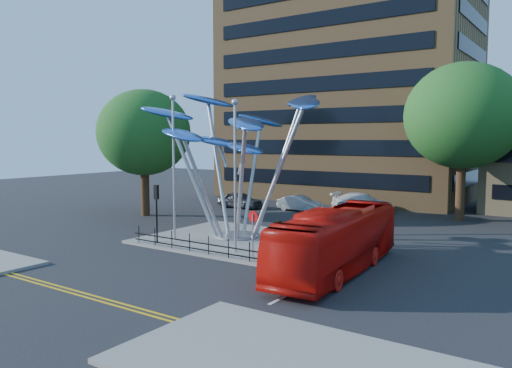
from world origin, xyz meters
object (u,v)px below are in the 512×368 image
Objects in this scene: leaf_sculpture at (237,130)px; street_lamp_left at (174,155)px; tree_left at (144,133)px; tree_right at (463,116)px; no_entry_sign_island at (253,226)px; pedestrian at (279,238)px; traffic_light_island at (156,201)px; parked_car_right at (363,202)px; red_bus at (337,241)px; street_lamp_right at (235,162)px; parked_car_mid at (300,203)px; parked_car_left at (240,200)px.

street_lamp_left is (-2.43, -3.18, -1.52)m from leaf_sculpture.
street_lamp_left is (9.50, -6.50, -1.44)m from tree_left.
tree_right is 4.94× the size of no_entry_sign_island.
street_lamp_left is 7.47m from no_entry_sign_island.
pedestrian is (17.00, -6.49, -5.69)m from tree_left.
leaf_sculpture is at bearing -15.55° from tree_left.
parked_car_right is (4.87, 19.91, -1.83)m from traffic_light_island.
red_bus is 2.02× the size of parked_car_right.
leaf_sculpture reaches higher than street_lamp_left.
street_lamp_right is 4.74m from pedestrian.
tree_left is 14.54m from parked_car_mid.
no_entry_sign_island is at bearing -179.34° from red_bus.
no_entry_sign_island is 0.60× the size of parked_car_mid.
tree_right is at bearing 28.61° from tree_left.
leaf_sculpture reaches higher than pedestrian.
tree_right is 1.17× the size of tree_left.
leaf_sculpture is 5.19× the size of no_entry_sign_island.
parked_car_right reaches higher than parked_car_mid.
traffic_light_island is 20.58m from parked_car_right.
leaf_sculpture reaches higher than street_lamp_right.
tree_right reaches higher than leaf_sculpture.
tree_right is 1.46× the size of street_lamp_right.
street_lamp_right is at bearing -158.16° from parked_car_mid.
tree_left is at bearing 164.45° from leaf_sculpture.
no_entry_sign_island reaches higher than parked_car_mid.
tree_left is 19.56m from parked_car_right.
parked_car_left is at bearing 134.14° from red_bus.
tree_left is (-22.00, -12.00, -1.24)m from tree_right.
parked_car_right is at bearing -89.92° from pedestrian.
street_lamp_left is 16.46m from parked_car_mid.
pedestrian is at bearing -174.55° from parked_car_right.
tree_left reaches higher than street_lamp_right.
parked_car_mid is 5.48m from parked_car_right.
tree_right reaches higher than pedestrian.
pedestrian is at bearing 11.43° from street_lamp_right.
tree_left is 22.43m from red_bus.
tree_right is 1.11× the size of red_bus.
no_entry_sign_island is (1.50, -0.48, -3.28)m from street_lamp_right.
parked_car_right is at bearing 41.83° from tree_left.
no_entry_sign_island is 20.04m from parked_car_right.
parked_car_left is (-5.68, 14.50, -4.63)m from street_lamp_left.
street_lamp_left is at bearing -175.18° from parked_car_mid.
tree_left is at bearing 154.23° from street_lamp_right.
tree_left is at bearing 127.88° from parked_car_right.
street_lamp_left reaches higher than parked_car_mid.
tree_right is 21.31m from no_entry_sign_island.
leaf_sculpture is 6.65m from traffic_light_island.
street_lamp_right reaches higher than parked_car_left.
red_bus is 5.71× the size of pedestrian.
traffic_light_island reaches higher than parked_car_mid.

